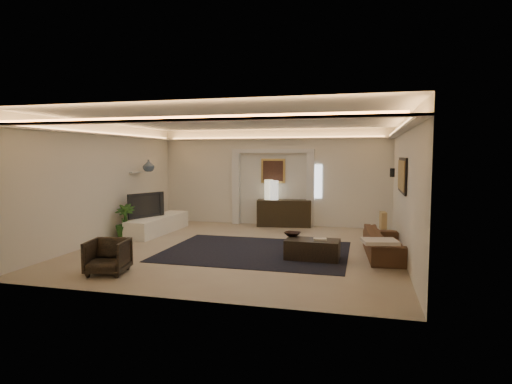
% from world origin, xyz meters
% --- Properties ---
extents(floor, '(7.00, 7.00, 0.00)m').
position_xyz_m(floor, '(0.00, 0.00, 0.00)').
color(floor, tan).
rests_on(floor, ground).
extents(ceiling, '(7.00, 7.00, 0.00)m').
position_xyz_m(ceiling, '(0.00, 0.00, 2.90)').
color(ceiling, white).
rests_on(ceiling, ground).
extents(wall_back, '(7.00, 0.00, 7.00)m').
position_xyz_m(wall_back, '(0.00, 3.50, 1.45)').
color(wall_back, silver).
rests_on(wall_back, ground).
extents(wall_front, '(7.00, 0.00, 7.00)m').
position_xyz_m(wall_front, '(0.00, -3.50, 1.45)').
color(wall_front, silver).
rests_on(wall_front, ground).
extents(wall_left, '(0.00, 7.00, 7.00)m').
position_xyz_m(wall_left, '(-3.50, 0.00, 1.45)').
color(wall_left, silver).
rests_on(wall_left, ground).
extents(wall_right, '(0.00, 7.00, 7.00)m').
position_xyz_m(wall_right, '(3.50, 0.00, 1.45)').
color(wall_right, silver).
rests_on(wall_right, ground).
extents(cove_soffit, '(7.00, 7.00, 0.04)m').
position_xyz_m(cove_soffit, '(0.00, 0.00, 2.62)').
color(cove_soffit, silver).
rests_on(cove_soffit, ceiling).
extents(daylight_slit, '(0.25, 0.03, 1.00)m').
position_xyz_m(daylight_slit, '(1.35, 3.48, 1.35)').
color(daylight_slit, white).
rests_on(daylight_slit, wall_back).
extents(area_rug, '(4.00, 3.00, 0.01)m').
position_xyz_m(area_rug, '(0.40, -0.20, 0.01)').
color(area_rug, black).
rests_on(area_rug, ground).
extents(pilaster_left, '(0.22, 0.20, 2.20)m').
position_xyz_m(pilaster_left, '(-1.15, 3.40, 1.10)').
color(pilaster_left, silver).
rests_on(pilaster_left, ground).
extents(pilaster_right, '(0.22, 0.20, 2.20)m').
position_xyz_m(pilaster_right, '(1.15, 3.40, 1.10)').
color(pilaster_right, silver).
rests_on(pilaster_right, ground).
extents(alcove_header, '(2.52, 0.20, 0.12)m').
position_xyz_m(alcove_header, '(0.00, 3.40, 2.25)').
color(alcove_header, silver).
rests_on(alcove_header, wall_back).
extents(painting_frame, '(0.74, 0.04, 0.74)m').
position_xyz_m(painting_frame, '(0.00, 3.47, 1.65)').
color(painting_frame, tan).
rests_on(painting_frame, wall_back).
extents(painting_canvas, '(0.62, 0.02, 0.62)m').
position_xyz_m(painting_canvas, '(0.00, 3.44, 1.65)').
color(painting_canvas, '#4C2D1E').
rests_on(painting_canvas, wall_back).
extents(art_panel_frame, '(0.04, 1.64, 0.74)m').
position_xyz_m(art_panel_frame, '(3.47, 0.30, 1.70)').
color(art_panel_frame, black).
rests_on(art_panel_frame, wall_right).
extents(art_panel_gold, '(0.02, 1.50, 0.62)m').
position_xyz_m(art_panel_gold, '(3.44, 0.30, 1.70)').
color(art_panel_gold, tan).
rests_on(art_panel_gold, wall_right).
extents(wall_sconce, '(0.12, 0.12, 0.22)m').
position_xyz_m(wall_sconce, '(3.38, 2.20, 1.68)').
color(wall_sconce, black).
rests_on(wall_sconce, wall_right).
extents(wall_niche, '(0.10, 0.55, 0.04)m').
position_xyz_m(wall_niche, '(-3.44, 1.40, 1.65)').
color(wall_niche, silver).
rests_on(wall_niche, wall_left).
extents(console, '(1.65, 0.69, 0.80)m').
position_xyz_m(console, '(0.39, 3.25, 0.40)').
color(console, black).
rests_on(console, ground).
extents(lamp_left, '(0.29, 0.29, 0.59)m').
position_xyz_m(lamp_left, '(-0.08, 3.25, 1.09)').
color(lamp_left, beige).
rests_on(lamp_left, console).
extents(lamp_right, '(0.31, 0.31, 0.57)m').
position_xyz_m(lamp_right, '(0.09, 3.19, 1.09)').
color(lamp_right, silver).
rests_on(lamp_right, console).
extents(media_ledge, '(0.69, 2.50, 0.47)m').
position_xyz_m(media_ledge, '(-2.76, 1.34, 0.22)').
color(media_ledge, white).
rests_on(media_ledge, ground).
extents(tv, '(1.11, 0.60, 0.66)m').
position_xyz_m(tv, '(-3.07, 1.11, 0.78)').
color(tv, black).
rests_on(tv, media_ledge).
extents(figurine, '(0.16, 0.16, 0.38)m').
position_xyz_m(figurine, '(-3.07, 1.95, 0.64)').
color(figurine, '#422715').
rests_on(figurine, media_ledge).
extents(ginger_jar, '(0.33, 0.33, 0.33)m').
position_xyz_m(ginger_jar, '(-3.15, 1.59, 1.84)').
color(ginger_jar, slate).
rests_on(ginger_jar, wall_niche).
extents(plant, '(0.61, 0.61, 0.89)m').
position_xyz_m(plant, '(-3.15, 0.32, 0.44)').
color(plant, '#224716').
rests_on(plant, ground).
extents(sofa, '(2.02, 0.92, 0.57)m').
position_xyz_m(sofa, '(3.15, 0.01, 0.29)').
color(sofa, black).
rests_on(sofa, ground).
extents(throw_blanket, '(0.70, 0.62, 0.07)m').
position_xyz_m(throw_blanket, '(2.99, -1.16, 0.55)').
color(throw_blanket, '#F9EFCC').
rests_on(throw_blanket, sofa).
extents(throw_pillow, '(0.17, 0.44, 0.43)m').
position_xyz_m(throw_pillow, '(3.15, 1.43, 0.55)').
color(throw_pillow, tan).
rests_on(throw_pillow, sofa).
extents(coffee_table, '(1.10, 0.62, 0.40)m').
position_xyz_m(coffee_table, '(1.69, -0.59, 0.20)').
color(coffee_table, black).
rests_on(coffee_table, ground).
extents(bowl, '(0.41, 0.41, 0.08)m').
position_xyz_m(bowl, '(1.23, -0.29, 0.45)').
color(bowl, black).
rests_on(bowl, coffee_table).
extents(magazine, '(0.28, 0.22, 0.03)m').
position_xyz_m(magazine, '(1.84, -0.57, 0.42)').
color(magazine, beige).
rests_on(magazine, coffee_table).
extents(armchair, '(0.78, 0.80, 0.63)m').
position_xyz_m(armchair, '(-1.72, -2.57, 0.31)').
color(armchair, '#2E241A').
rests_on(armchair, ground).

